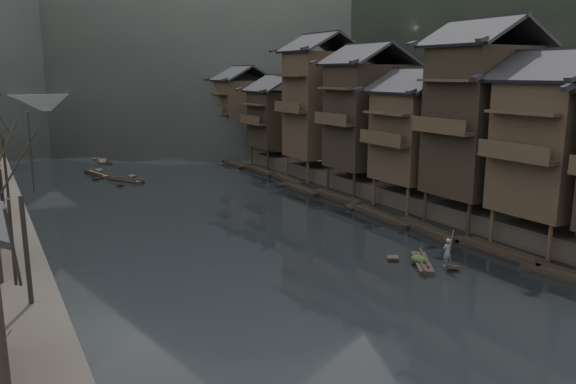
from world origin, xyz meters
TOP-DOWN VIEW (x-y plane):
  - water at (0.00, 0.00)m, footprint 300.00×300.00m
  - right_bank at (35.00, 40.00)m, footprint 40.00×200.00m
  - stilt_houses at (17.28, 18.81)m, footprint 9.00×67.60m
  - bare_trees at (-17.00, 10.53)m, footprint 3.99×43.63m
  - moored_sampans at (12.10, 23.92)m, footprint 2.94×67.33m
  - midriver_boats at (-4.28, 45.38)m, footprint 4.95×21.27m
  - stone_bridge at (-0.00, 72.00)m, footprint 40.00×6.00m
  - hero_sampan at (6.47, 0.10)m, footprint 3.07×4.09m
  - cargo_heap at (6.35, 0.26)m, footprint 0.97×1.27m
  - boatman at (7.32, -1.19)m, footprint 0.71×0.50m
  - bamboo_pole at (7.52, -1.19)m, footprint 1.41×1.81m

SIDE VIEW (x-z plane):
  - water at x=0.00m, z-range 0.00..0.00m
  - hero_sampan at x=6.47m, z-range -0.01..0.42m
  - midriver_boats at x=-4.28m, z-range -0.02..0.43m
  - moored_sampans at x=12.10m, z-range -0.03..0.44m
  - cargo_heap at x=6.35m, z-range 0.43..1.01m
  - right_bank at x=35.00m, z-range 0.00..1.80m
  - boatman at x=7.32m, z-range 0.43..2.28m
  - bamboo_pole at x=7.52m, z-range 2.28..5.41m
  - stone_bridge at x=0.00m, z-range 0.61..9.61m
  - bare_trees at x=-17.00m, z-range 2.96..10.94m
  - stilt_houses at x=17.28m, z-range 0.59..17.56m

